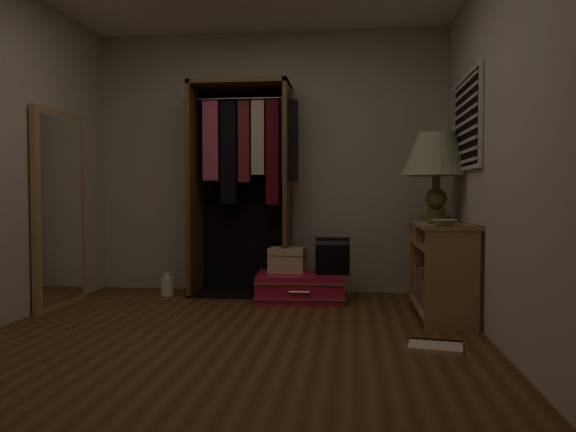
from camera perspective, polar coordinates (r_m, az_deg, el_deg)
The scene contains 13 objects.
ground at distance 3.83m, azimuth -6.22°, elevation -12.60°, with size 4.00×4.00×0.00m, color #533417.
room_walls at distance 3.76m, azimuth -5.04°, elevation 10.18°, with size 3.52×4.02×2.60m.
console_bookshelf at distance 4.74m, azimuth 15.22°, elevation -4.92°, with size 0.42×1.12×0.75m.
open_wardrobe at distance 5.48m, azimuth -4.34°, elevation 4.78°, with size 1.03×0.50×2.05m.
floor_mirror at distance 5.26m, azimuth -22.18°, elevation 0.66°, with size 0.06×0.80×1.70m.
pink_suitcase at distance 5.22m, azimuth 1.26°, elevation -7.20°, with size 0.84×0.63×0.25m.
train_case at distance 5.28m, azimuth -0.05°, elevation -4.45°, with size 0.36×0.27×0.25m.
black_bag at distance 5.17m, azimuth 4.54°, elevation -3.97°, with size 0.32×0.21×0.34m.
table_lamp at distance 5.00m, azimuth 14.85°, elevation 5.86°, with size 0.74×0.74×0.75m.
brass_tray at distance 4.51m, azimuth 15.69°, elevation -0.67°, with size 0.32×0.32×0.02m.
ceramic_bowl at distance 4.24m, azimuth 15.60°, elevation -0.64°, with size 0.18×0.18×0.04m, color #A7C9AF.
white_jug at distance 5.57m, azimuth -12.16°, elevation -6.96°, with size 0.14×0.14×0.22m.
floor_book at distance 3.78m, azimuth 14.75°, elevation -12.62°, with size 0.37×0.32×0.03m.
Camera 1 is at (0.82, -3.61, 0.98)m, focal length 35.00 mm.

